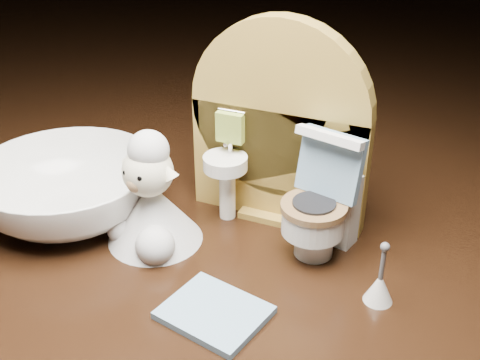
{
  "coord_description": "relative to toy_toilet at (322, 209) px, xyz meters",
  "views": [
    {
      "loc": [
        0.13,
        -0.3,
        0.25
      ],
      "look_at": [
        -0.01,
        0.03,
        0.05
      ],
      "focal_mm": 45.0,
      "sensor_mm": 36.0,
      "label": 1
    }
  ],
  "objects": [
    {
      "name": "toilet_brush",
      "position": [
        0.05,
        -0.04,
        -0.02
      ],
      "size": [
        0.02,
        0.02,
        0.04
      ],
      "color": "white",
      "rests_on": "ground"
    },
    {
      "name": "backdrop_panel",
      "position": [
        -0.04,
        0.03,
        0.03
      ],
      "size": [
        0.13,
        0.05,
        0.15
      ],
      "color": "olive",
      "rests_on": "ground"
    },
    {
      "name": "toy_toilet",
      "position": [
        0.0,
        0.0,
        0.0
      ],
      "size": [
        0.05,
        0.06,
        0.09
      ],
      "rotation": [
        0.0,
        0.0,
        -0.24
      ],
      "color": "white",
      "rests_on": "ground"
    },
    {
      "name": "plush_lamb",
      "position": [
        -0.11,
        -0.04,
        -0.0
      ],
      "size": [
        0.07,
        0.07,
        0.09
      ],
      "rotation": [
        0.0,
        0.0,
        -0.18
      ],
      "color": "silver",
      "rests_on": "ground"
    },
    {
      "name": "ceramic_bowl",
      "position": [
        -0.19,
        -0.03,
        -0.01
      ],
      "size": [
        0.14,
        0.14,
        0.04
      ],
      "primitive_type": "imported",
      "rotation": [
        0.0,
        0.0,
        -0.06
      ],
      "color": "white",
      "rests_on": "ground"
    },
    {
      "name": "bath_mat",
      "position": [
        -0.04,
        -0.09,
        -0.03
      ],
      "size": [
        0.07,
        0.06,
        0.0
      ],
      "primitive_type": "cube",
      "rotation": [
        0.0,
        0.0,
        -0.21
      ],
      "color": "#789EBD",
      "rests_on": "ground"
    }
  ]
}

